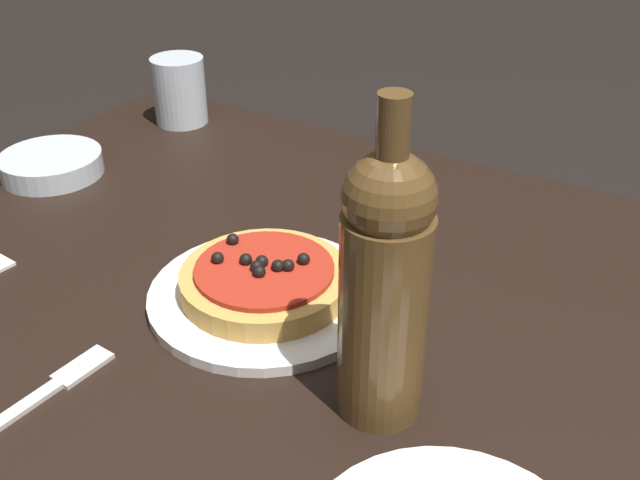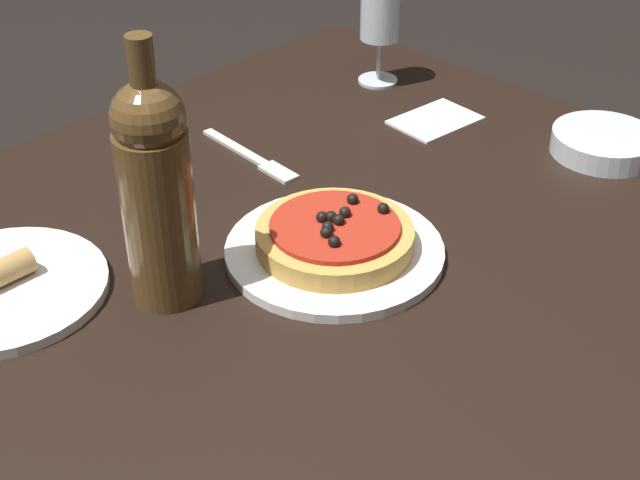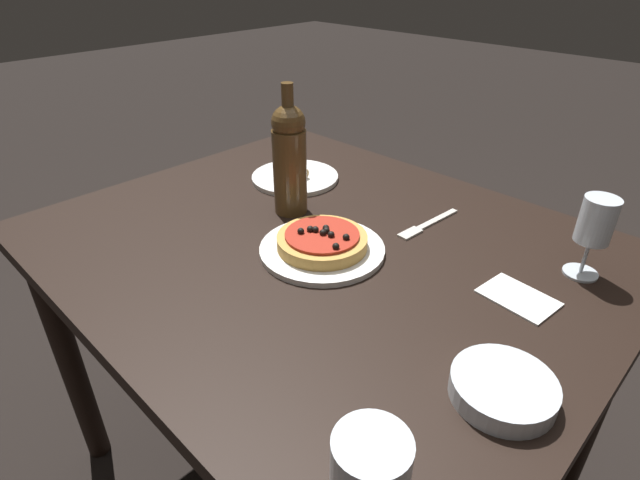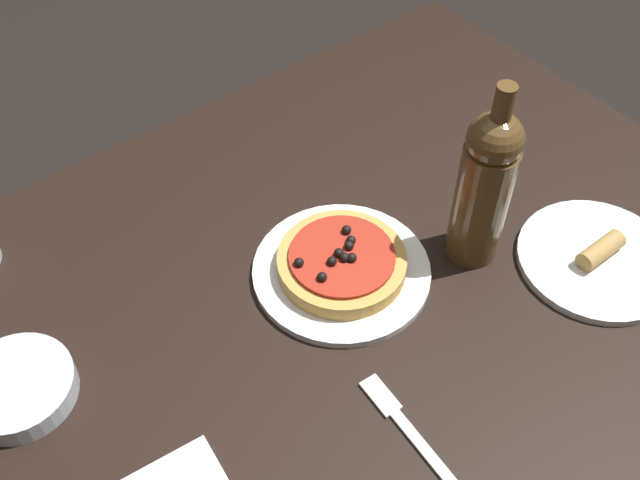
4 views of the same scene
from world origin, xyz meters
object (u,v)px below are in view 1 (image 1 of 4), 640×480
Objects in this scene: dining_table at (276,396)px; pizza at (265,279)px; dinner_plate at (265,295)px; water_cup at (180,90)px; wine_bottle at (385,284)px; side_bowl at (51,164)px; fork at (36,398)px.

pizza is at bearing 133.90° from dining_table.
dinner_plate is 2.33× the size of water_cup.
wine_bottle is at bearing -24.14° from dinner_plate.
dinner_plate is 0.23m from wine_bottle.
wine_bottle is at bearing -24.13° from pizza.
wine_bottle is 2.04× the size of side_bowl.
water_cup is at bearing 82.86° from side_bowl.
dining_table is at bearing -46.19° from dinner_plate.
side_bowl is 0.49m from fork.
dinner_plate is 0.54m from water_cup.
wine_bottle is 2.71× the size of water_cup.
water_cup is at bearing 139.54° from pizza.
pizza is at bearing 158.84° from dinner_plate.
wine_bottle is (0.18, -0.08, 0.13)m from dinner_plate.
wine_bottle is at bearing -55.66° from fork.
water_cup is 0.67m from fork.
dining_table is at bearing 162.16° from wine_bottle.
pizza is 0.95× the size of fork.
fork is (-0.12, -0.21, 0.10)m from dining_table.
side_bowl reaches higher than dinner_plate.
fork is (0.35, -0.34, -0.01)m from side_bowl.
side_bowl reaches higher than dining_table.
water_cup reaches higher than pizza.
dinner_plate is 1.76× the size of side_bowl.
wine_bottle is (0.15, -0.05, 0.23)m from dining_table.
dining_table is at bearing -26.60° from fork.
dining_table is 8.05× the size of side_bowl.
water_cup is (-0.44, 0.38, 0.15)m from dining_table.
water_cup reaches higher than dining_table.
fork is at bearing -120.75° from dining_table.
dining_table is at bearing -15.48° from side_bowl.
water_cup is at bearing 139.10° from dining_table.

